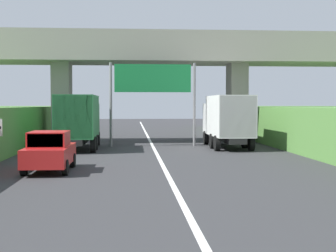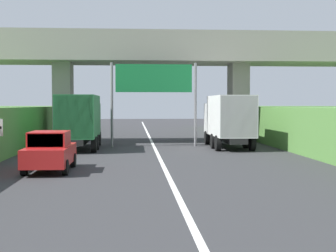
% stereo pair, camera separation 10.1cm
% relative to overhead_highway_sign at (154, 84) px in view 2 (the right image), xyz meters
% --- Properties ---
extents(lane_centre_stripe, '(0.20, 102.60, 0.01)m').
position_rel_overhead_highway_sign_xyz_m(lane_centre_stripe, '(0.00, -3.94, -4.24)').
color(lane_centre_stripe, white).
rests_on(lane_centre_stripe, ground).
extents(overpass_bridge, '(40.00, 4.80, 8.20)m').
position_rel_overhead_highway_sign_xyz_m(overpass_bridge, '(0.00, 3.88, 1.99)').
color(overpass_bridge, gray).
rests_on(overpass_bridge, ground).
extents(overhead_highway_sign, '(5.88, 0.18, 5.70)m').
position_rel_overhead_highway_sign_xyz_m(overhead_highway_sign, '(0.00, 0.00, 0.00)').
color(overhead_highway_sign, slate).
rests_on(overhead_highway_sign, ground).
extents(truck_green, '(2.44, 7.30, 3.44)m').
position_rel_overhead_highway_sign_xyz_m(truck_green, '(-4.80, -1.71, -2.31)').
color(truck_green, black).
rests_on(truck_green, ground).
extents(truck_white, '(2.44, 7.30, 3.44)m').
position_rel_overhead_highway_sign_xyz_m(truck_white, '(4.87, -1.27, -2.31)').
color(truck_white, black).
rests_on(truck_white, ground).
extents(car_red, '(1.86, 4.10, 1.72)m').
position_rel_overhead_highway_sign_xyz_m(car_red, '(-4.95, -12.08, -3.39)').
color(car_red, red).
rests_on(car_red, ground).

